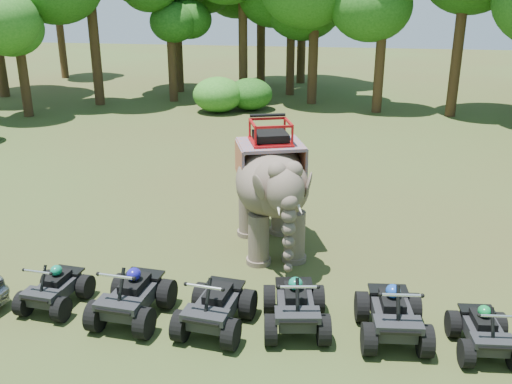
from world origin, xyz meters
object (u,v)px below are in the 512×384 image
(atv_0, at_px, (54,283))
(atv_1, at_px, (131,290))
(elephant, at_px, (271,185))
(atv_4, at_px, (393,308))
(atv_5, at_px, (485,326))
(atv_3, at_px, (296,299))
(atv_2, at_px, (215,300))

(atv_0, bearing_deg, atv_1, -0.43)
(elephant, bearing_deg, atv_4, -69.99)
(elephant, xyz_separation_m, atv_5, (4.75, -4.01, -1.22))
(atv_5, bearing_deg, elephant, 134.60)
(atv_0, relative_size, atv_4, 0.84)
(atv_0, xyz_separation_m, atv_5, (9.07, -0.23, -0.00))
(elephant, distance_m, atv_0, 5.86)
(atv_1, distance_m, atv_3, 3.49)
(atv_1, relative_size, atv_2, 1.02)
(atv_5, bearing_deg, atv_2, 175.38)
(atv_2, bearing_deg, atv_3, 17.01)
(elephant, bearing_deg, atv_0, -157.23)
(elephant, relative_size, atv_2, 2.36)
(atv_2, bearing_deg, elephant, 88.66)
(atv_1, xyz_separation_m, atv_4, (5.45, 0.17, -0.00))
(atv_2, height_order, atv_3, atv_2)
(atv_4, distance_m, atv_5, 1.75)
(atv_4, bearing_deg, atv_5, -12.51)
(atv_2, bearing_deg, atv_5, 7.51)
(atv_0, bearing_deg, atv_5, 4.07)
(atv_0, xyz_separation_m, atv_3, (5.37, 0.00, 0.09))
(atv_0, distance_m, atv_3, 5.37)
(elephant, height_order, atv_4, elephant)
(atv_1, distance_m, atv_2, 1.85)
(elephant, xyz_separation_m, atv_4, (3.02, -3.81, -1.11))
(atv_2, relative_size, atv_5, 1.18)
(atv_2, height_order, atv_5, atv_2)
(atv_1, distance_m, atv_4, 5.46)
(elephant, height_order, atv_3, elephant)
(elephant, height_order, atv_1, elephant)
(elephant, distance_m, atv_4, 4.98)
(atv_3, height_order, atv_4, atv_4)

